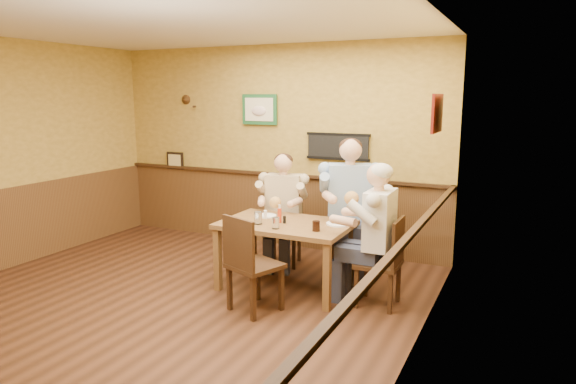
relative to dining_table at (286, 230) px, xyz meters
name	(u,v)px	position (x,y,z in m)	size (l,w,h in m)	color
room	(178,140)	(-0.78, -0.82, 1.03)	(5.02, 5.03, 2.81)	#341C0F
dining_table	(286,230)	(0.00, 0.00, 0.00)	(1.40, 0.90, 0.75)	brown
chair_back_left	(284,230)	(-0.38, 0.72, -0.21)	(0.41, 0.41, 0.89)	#3A2412
chair_back_right	(349,232)	(0.47, 0.73, -0.15)	(0.47, 0.47, 1.02)	#3A2412
chair_right_end	(378,262)	(1.05, -0.02, -0.20)	(0.42, 0.42, 0.92)	#3A2412
chair_near_side	(255,263)	(-0.01, -0.68, -0.17)	(0.45, 0.45, 0.98)	#3A2412
diner_tan_shirt	(284,215)	(-0.38, 0.72, -0.02)	(0.59, 0.59, 1.27)	#D1B98F
diner_blue_polo	(349,214)	(0.47, 0.73, 0.07)	(0.68, 0.68, 1.46)	#83A1C5
diner_white_elder	(379,243)	(1.05, -0.02, 0.00)	(0.61, 0.61, 1.31)	silver
water_glass_left	(258,218)	(-0.24, -0.20, 0.16)	(0.09, 0.09, 0.13)	silver
water_glass_mid	(276,223)	(0.02, -0.29, 0.15)	(0.08, 0.08, 0.12)	white
cola_tumbler	(316,226)	(0.44, -0.19, 0.14)	(0.08, 0.08, 0.10)	black
hot_sauce_bottle	(280,215)	(-0.06, -0.04, 0.18)	(0.04, 0.04, 0.18)	red
salt_shaker	(265,214)	(-0.28, 0.06, 0.14)	(0.04, 0.04, 0.10)	white
pepper_shaker	(284,220)	(0.00, -0.04, 0.13)	(0.03, 0.03, 0.08)	black
plate_far_left	(266,216)	(-0.33, 0.16, 0.10)	(0.24, 0.24, 0.02)	white
plate_far_right	(339,224)	(0.55, 0.16, 0.10)	(0.27, 0.27, 0.02)	white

